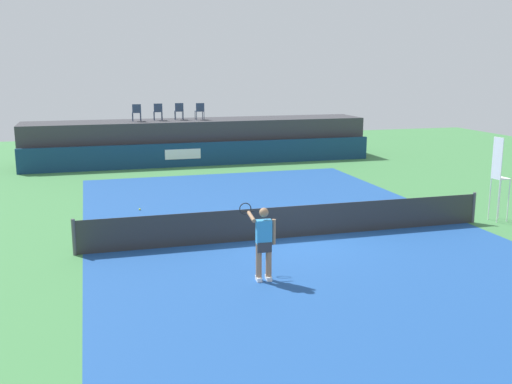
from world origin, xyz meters
The scene contains 14 objects.
ground_plane centered at (0.00, 3.00, 0.00)m, with size 48.00×48.00×0.00m, color #3D7A42.
court_inner centered at (0.00, 0.00, 0.00)m, with size 12.00×22.00×0.00m, color #1C478C.
sponsor_wall centered at (0.00, 13.50, 0.60)m, with size 18.00×0.22×1.20m.
spectator_platform centered at (0.00, 15.30, 1.10)m, with size 18.00×2.80×2.20m, color #38383D.
spectator_chair_far_left centered at (-3.20, 15.10, 2.69)m, with size 0.44×0.44×0.89m.
spectator_chair_left centered at (-2.08, 15.36, 2.69)m, with size 0.46×0.46×0.89m.
spectator_chair_center centered at (-0.96, 15.46, 2.69)m, with size 0.46×0.46×0.89m.
spectator_chair_right centered at (0.09, 15.15, 2.69)m, with size 0.44×0.44×0.89m.
umpire_chair centered at (7.04, -0.01, 1.59)m, with size 0.46×0.46×2.76m.
tennis_net centered at (0.00, 0.00, 0.47)m, with size 12.40×0.02×0.95m, color #2D2D2D.
net_post_near centered at (-6.20, 0.00, 0.50)m, with size 0.10×0.10×1.00m, color #4C4C51.
net_post_far centered at (6.20, 0.00, 0.50)m, with size 0.10×0.10×1.00m, color #4C4C51.
tennis_player centered at (-1.87, -3.21, 0.96)m, with size 0.63×1.15×1.77m.
tennis_ball centered at (-4.07, 4.65, 0.04)m, with size 0.07×0.07×0.07m, color #D8EA33.
Camera 1 is at (-5.69, -16.02, 4.97)m, focal length 41.64 mm.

